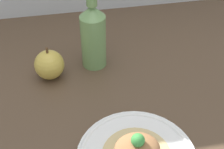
# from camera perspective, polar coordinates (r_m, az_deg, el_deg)

# --- Properties ---
(ground_plane) EXTENTS (1.80, 1.10, 0.04)m
(ground_plane) POSITION_cam_1_polar(r_m,az_deg,el_deg) (0.83, 3.43, -6.81)
(ground_plane) COLOR brown
(cider_bottle) EXTENTS (0.07, 0.07, 0.29)m
(cider_bottle) POSITION_cam_1_polar(r_m,az_deg,el_deg) (0.88, -3.47, 7.57)
(cider_bottle) COLOR #729E5B
(cider_bottle) RESTS_ON ground_plane
(apple) EXTENTS (0.08, 0.08, 0.10)m
(apple) POSITION_cam_1_polar(r_m,az_deg,el_deg) (0.89, -11.39, 1.77)
(apple) COLOR gold
(apple) RESTS_ON ground_plane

